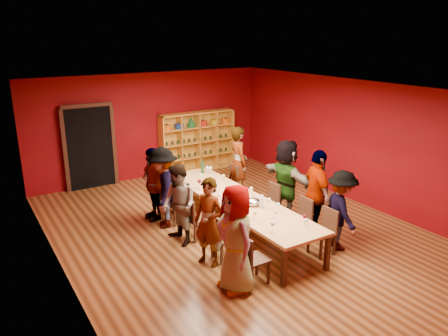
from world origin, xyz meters
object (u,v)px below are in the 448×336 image
(chair_person_left_0, at_px, (251,257))
(chair_person_right_4, at_px, (230,181))
(tasting_table, at_px, (237,201))
(person_left_0, at_px, (236,239))
(chair_person_right_2, at_px, (270,201))
(person_left_4, at_px, (153,184))
(person_left_1, at_px, (209,222))
(shelving_unit, at_px, (197,139))
(chair_person_right_0, at_px, (325,229))
(chair_person_left_2, at_px, (195,216))
(spittoon_bowl, at_px, (253,202))
(person_right_1, at_px, (317,194))
(person_right_0, at_px, (341,210))
(chair_person_right_1, at_px, (301,217))
(person_right_2, at_px, (286,180))
(chair_person_left_1, at_px, (221,235))
(person_left_2, at_px, (179,205))
(person_left_3, at_px, (163,188))
(person_right_4, at_px, (239,163))
(wine_bottle, at_px, (203,168))
(chair_person_left_4, at_px, (166,195))
(chair_person_left_3, at_px, (175,202))

(chair_person_left_0, distance_m, chair_person_right_4, 3.92)
(chair_person_right_4, bearing_deg, tasting_table, -118.68)
(person_left_0, distance_m, chair_person_right_2, 2.84)
(person_left_4, bearing_deg, person_left_1, -2.16)
(shelving_unit, distance_m, chair_person_right_0, 6.03)
(chair_person_left_2, relative_size, spittoon_bowl, 3.00)
(shelving_unit, height_order, person_right_1, person_right_1)
(person_right_0, distance_m, chair_person_right_2, 1.78)
(person_left_1, bearing_deg, chair_person_right_0, 44.32)
(chair_person_left_2, height_order, chair_person_right_2, same)
(person_left_1, relative_size, chair_person_right_1, 1.85)
(chair_person_right_1, relative_size, chair_person_right_4, 1.00)
(person_right_2, xyz_separation_m, chair_person_right_4, (-0.44, 1.63, -0.42))
(chair_person_left_1, xyz_separation_m, chair_person_right_4, (1.82, 2.53, 0.00))
(tasting_table, height_order, shelving_unit, shelving_unit)
(person_left_4, distance_m, chair_person_right_1, 3.33)
(chair_person_right_0, relative_size, chair_person_right_4, 1.00)
(person_left_2, xyz_separation_m, person_left_3, (0.07, 0.91, 0.06))
(person_right_2, distance_m, spittoon_bowl, 1.37)
(chair_person_left_1, distance_m, person_left_1, 0.41)
(chair_person_right_4, relative_size, person_right_4, 0.48)
(person_left_2, distance_m, person_left_4, 1.40)
(chair_person_right_2, bearing_deg, tasting_table, -177.79)
(shelving_unit, bearing_deg, person_left_1, -116.32)
(person_right_0, bearing_deg, chair_person_right_2, 32.58)
(person_left_2, relative_size, person_right_1, 0.89)
(person_right_4, relative_size, spittoon_bowl, 6.25)
(person_left_2, bearing_deg, person_left_0, -1.19)
(tasting_table, relative_size, chair_person_left_2, 5.06)
(person_right_1, bearing_deg, person_left_3, 69.28)
(person_left_4, xyz_separation_m, person_right_1, (2.50, -2.55, 0.09))
(tasting_table, distance_m, person_left_2, 1.28)
(shelving_unit, relative_size, wine_bottle, 6.92)
(chair_person_left_4, relative_size, chair_person_right_2, 1.00)
(chair_person_right_0, bearing_deg, chair_person_left_1, 155.99)
(person_left_2, bearing_deg, wine_bottle, 136.42)
(chair_person_left_1, bearing_deg, tasting_table, 43.48)
(person_right_0, xyz_separation_m, chair_person_right_4, (-0.38, 3.34, -0.30))
(spittoon_bowl, distance_m, wine_bottle, 2.38)
(chair_person_left_4, bearing_deg, chair_person_right_2, -39.94)
(person_left_4, height_order, chair_person_right_4, person_left_4)
(person_left_0, relative_size, person_right_2, 0.99)
(chair_person_right_1, relative_size, person_right_2, 0.49)
(chair_person_right_4, bearing_deg, chair_person_left_3, -162.01)
(person_left_1, distance_m, person_right_2, 2.67)
(chair_person_right_4, relative_size, wine_bottle, 2.57)
(chair_person_left_4, distance_m, chair_person_right_4, 1.82)
(chair_person_left_0, xyz_separation_m, chair_person_left_3, (0.00, 2.88, 0.00))
(person_left_2, bearing_deg, person_left_4, 174.99)
(chair_person_left_4, bearing_deg, chair_person_left_1, -90.00)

